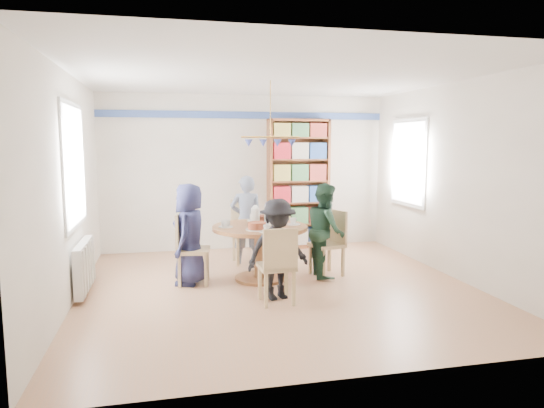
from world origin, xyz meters
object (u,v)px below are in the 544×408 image
object	(u,v)px
radiator	(84,266)
chair_far	(246,228)
chair_right	(331,240)
person_near	(278,249)
dining_table	(260,240)
person_right	(325,230)
bookshelf	(298,185)
chair_near	(278,262)
person_far	(246,220)
chair_left	(187,245)
person_left	(190,234)

from	to	relation	value
radiator	chair_far	xyz separation A→B (m)	(2.23, 1.18, 0.19)
chair_right	person_near	size ratio (longest dim) A/B	0.76
person_near	radiator	bearing A→B (deg)	149.68
chair_far	person_near	size ratio (longest dim) A/B	0.81
dining_table	radiator	bearing A→B (deg)	-176.54
chair_far	person_right	bearing A→B (deg)	-48.36
person_right	dining_table	bearing A→B (deg)	94.12
bookshelf	chair_near	bearing A→B (deg)	-109.77
radiator	person_far	size ratio (longest dim) A/B	0.73
person_right	chair_left	bearing A→B (deg)	94.42
dining_table	person_far	xyz separation A→B (m)	(-0.03, 0.91, 0.13)
chair_near	bookshelf	bearing A→B (deg)	70.23
person_right	bookshelf	world-z (taller)	bookshelf
person_right	person_far	xyz separation A→B (m)	(-0.96, 0.94, 0.03)
chair_left	chair_right	distance (m)	2.02
chair_far	bookshelf	world-z (taller)	bookshelf
person_far	bookshelf	bearing A→B (deg)	-127.26
person_left	person_far	bearing A→B (deg)	153.02
bookshelf	radiator	bearing A→B (deg)	-148.47
chair_near	person_left	size ratio (longest dim) A/B	0.68
person_right	chair_far	bearing A→B (deg)	47.39
radiator	person_far	distance (m)	2.48
dining_table	chair_near	distance (m)	1.07
bookshelf	dining_table	bearing A→B (deg)	-119.36
radiator	chair_left	xyz separation A→B (m)	(1.28, 0.15, 0.18)
dining_table	chair_left	xyz separation A→B (m)	(-0.98, 0.02, -0.03)
chair_left	chair_far	size ratio (longest dim) A/B	0.97
person_far	bookshelf	size ratio (longest dim) A/B	0.60
radiator	chair_right	bearing A→B (deg)	2.81
chair_near	person_near	xyz separation A→B (m)	(0.05, 0.22, 0.10)
chair_right	person_left	distance (m)	1.99
chair_right	chair_far	bearing A→B (deg)	136.08
bookshelf	chair_right	bearing A→B (deg)	-91.07
person_far	bookshelf	distance (m)	1.55
dining_table	chair_far	distance (m)	1.05
chair_far	person_far	distance (m)	0.20
dining_table	person_right	bearing A→B (deg)	-1.63
radiator	person_near	size ratio (longest dim) A/B	0.82
dining_table	chair_near	size ratio (longest dim) A/B	1.42
dining_table	person_near	bearing A→B (deg)	-86.85
radiator	person_near	bearing A→B (deg)	-17.29
chair_left	chair_far	distance (m)	1.41
chair_far	person_left	world-z (taller)	person_left
dining_table	person_near	size ratio (longest dim) A/B	1.07
chair_right	person_left	size ratio (longest dim) A/B	0.69
chair_far	chair_right	bearing A→B (deg)	-43.92
chair_near	person_left	distance (m)	1.45
chair_left	person_right	xyz separation A→B (m)	(1.91, -0.04, 0.13)
dining_table	person_far	distance (m)	0.92
chair_near	person_left	world-z (taller)	person_left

